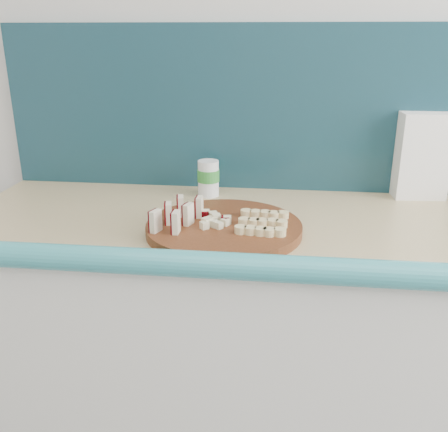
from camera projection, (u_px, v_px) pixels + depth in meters
name	position (u px, v px, depth m)	size (l,w,h in m)	color
kitchen_counter	(352.00, 367.00, 1.47)	(2.20, 0.63, 0.91)	white
backsplash	(361.00, 111.00, 1.49)	(2.20, 0.02, 0.50)	teal
cutting_board	(224.00, 228.00, 1.24)	(0.39, 0.39, 0.02)	#46230F
apple_wedges	(178.00, 214.00, 1.23)	(0.11, 0.15, 0.05)	beige
apple_chunks	(214.00, 219.00, 1.24)	(0.06, 0.07, 0.02)	beige
banana_slices	(262.00, 222.00, 1.22)	(0.13, 0.15, 0.02)	beige
flour_bag	(421.00, 155.00, 1.49)	(0.15, 0.11, 0.25)	white
canister	(208.00, 177.00, 1.52)	(0.07, 0.07, 0.11)	white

